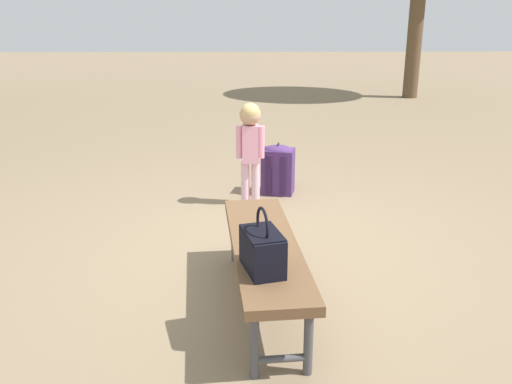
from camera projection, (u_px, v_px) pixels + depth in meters
The scene contains 5 objects.
ground_plane at pixel (266, 250), 4.38m from camera, with size 40.00×40.00×0.00m, color #7F6B51.
park_bench at pixel (265, 251), 3.43m from camera, with size 1.63×0.55×0.45m.
handbag at pixel (262, 249), 3.01m from camera, with size 0.36×0.26×0.37m.
child_standing at pixel (250, 138), 5.19m from camera, with size 0.20×0.27×0.99m.
backpack_large at pixel (278, 168), 5.64m from camera, with size 0.32×0.36×0.53m.
Camera 1 is at (-4.00, 0.14, 1.83)m, focal length 38.80 mm.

